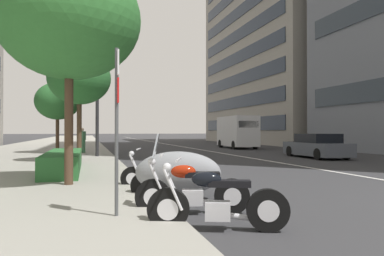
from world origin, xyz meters
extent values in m
cube|color=gray|center=(30.00, 12.06, 0.07)|extent=(160.00, 9.26, 0.15)
cube|color=silver|center=(35.00, 0.00, 0.00)|extent=(110.00, 0.16, 0.01)
cylinder|color=black|center=(0.48, 7.68, 0.33)|extent=(0.34, 0.65, 0.65)
cylinder|color=silver|center=(0.48, 7.68, 0.33)|extent=(0.23, 0.35, 0.33)
cylinder|color=black|center=(-0.04, 6.26, 0.33)|extent=(0.34, 0.65, 0.65)
cylinder|color=silver|center=(-0.04, 6.26, 0.33)|extent=(0.23, 0.35, 0.33)
cube|color=silver|center=(0.22, 6.97, 0.31)|extent=(0.37, 0.45, 0.28)
cube|color=black|center=(0.16, 6.80, 0.73)|extent=(0.43, 0.68, 0.10)
ellipsoid|color=black|center=(0.28, 7.13, 0.79)|extent=(0.38, 0.51, 0.24)
cylinder|color=silver|center=(0.39, 7.63, 0.63)|extent=(0.15, 0.31, 0.64)
cylinder|color=silver|center=(0.52, 7.59, 0.63)|extent=(0.15, 0.31, 0.64)
cylinder|color=silver|center=(0.43, 7.53, 1.09)|extent=(0.58, 0.24, 0.04)
sphere|color=silver|center=(0.49, 7.70, 0.97)|extent=(0.14, 0.14, 0.14)
cylinder|color=silver|center=(0.26, 6.66, 0.20)|extent=(0.32, 0.67, 0.16)
cylinder|color=black|center=(1.57, 7.73, 0.33)|extent=(0.27, 0.66, 0.65)
cylinder|color=silver|center=(1.57, 7.73, 0.33)|extent=(0.21, 0.35, 0.33)
cylinder|color=black|center=(1.22, 6.32, 0.33)|extent=(0.27, 0.66, 0.65)
cylinder|color=silver|center=(1.22, 6.32, 0.33)|extent=(0.21, 0.35, 0.33)
cube|color=silver|center=(1.40, 7.03, 0.31)|extent=(0.34, 0.43, 0.28)
cube|color=black|center=(1.35, 6.85, 0.73)|extent=(0.37, 0.67, 0.10)
ellipsoid|color=#991E0A|center=(1.44, 7.19, 0.79)|extent=(0.34, 0.50, 0.24)
cylinder|color=silver|center=(1.49, 7.67, 0.63)|extent=(0.12, 0.32, 0.64)
cylinder|color=silver|center=(1.62, 7.64, 0.63)|extent=(0.12, 0.32, 0.64)
cylinder|color=silver|center=(1.54, 7.58, 1.09)|extent=(0.59, 0.18, 0.04)
sphere|color=silver|center=(1.58, 7.75, 0.97)|extent=(0.14, 0.14, 0.14)
cube|color=#B2BCC6|center=(1.56, 7.68, 1.27)|extent=(0.46, 0.22, 0.44)
cylinder|color=silver|center=(1.47, 6.72, 0.20)|extent=(0.25, 0.69, 0.16)
ellipsoid|color=gray|center=(2.88, 6.94, 0.59)|extent=(1.42, 2.09, 0.96)
cylinder|color=black|center=(3.15, 7.66, 0.30)|extent=(0.31, 0.60, 0.60)
cylinder|color=black|center=(4.44, 7.77, 0.30)|extent=(0.28, 0.61, 0.60)
cylinder|color=silver|center=(4.44, 7.77, 0.30)|extent=(0.21, 0.33, 0.30)
cylinder|color=black|center=(4.02, 6.33, 0.30)|extent=(0.28, 0.61, 0.60)
cylinder|color=silver|center=(4.02, 6.33, 0.30)|extent=(0.21, 0.33, 0.30)
cube|color=silver|center=(4.23, 7.05, 0.29)|extent=(0.36, 0.44, 0.28)
cube|color=black|center=(4.18, 6.88, 0.70)|extent=(0.39, 0.68, 0.10)
ellipsoid|color=navy|center=(4.28, 7.21, 0.76)|extent=(0.36, 0.51, 0.24)
cylinder|color=silver|center=(4.35, 7.71, 0.61)|extent=(0.13, 0.32, 0.64)
cylinder|color=silver|center=(4.48, 7.67, 0.61)|extent=(0.13, 0.32, 0.64)
cylinder|color=silver|center=(4.39, 7.61, 1.06)|extent=(0.59, 0.20, 0.04)
sphere|color=silver|center=(4.44, 7.79, 0.94)|extent=(0.14, 0.14, 0.14)
cylinder|color=silver|center=(4.29, 6.74, 0.18)|extent=(0.28, 0.68, 0.16)
cube|color=#4C515B|center=(12.88, -3.69, 0.51)|extent=(4.59, 2.03, 0.72)
cube|color=black|center=(12.75, -3.68, 1.12)|extent=(2.39, 1.79, 0.51)
cylinder|color=black|center=(14.40, -2.92, 0.31)|extent=(0.63, 0.25, 0.62)
cylinder|color=black|center=(14.33, -4.59, 0.31)|extent=(0.63, 0.25, 0.62)
cylinder|color=black|center=(11.43, -2.78, 0.31)|extent=(0.63, 0.25, 0.62)
cylinder|color=black|center=(11.35, -4.45, 0.31)|extent=(0.63, 0.25, 0.62)
cube|color=silver|center=(24.61, -3.84, 1.52)|extent=(5.16, 2.22, 2.60)
cube|color=black|center=(22.08, -3.77, 2.09)|extent=(0.09, 1.75, 0.56)
cylinder|color=black|center=(26.37, -2.96, 0.36)|extent=(0.73, 0.28, 0.72)
cylinder|color=black|center=(26.32, -4.83, 0.36)|extent=(0.73, 0.28, 0.72)
cylinder|color=black|center=(22.90, -2.86, 0.36)|extent=(0.73, 0.28, 0.72)
cylinder|color=black|center=(22.85, -4.73, 0.36)|extent=(0.73, 0.28, 0.72)
cylinder|color=#47494C|center=(1.01, 8.43, 1.52)|extent=(0.06, 0.06, 2.73)
cube|color=silver|center=(1.01, 8.41, 2.63)|extent=(0.32, 0.02, 0.40)
cube|color=red|center=(1.01, 8.41, 2.18)|extent=(0.32, 0.02, 0.40)
cylinder|color=#232326|center=(15.53, 8.37, 4.76)|extent=(0.18, 0.18, 9.22)
cube|color=#194C99|center=(15.18, 8.37, 5.03)|extent=(0.56, 0.03, 1.10)
cube|color=#194C99|center=(15.88, 8.37, 5.03)|extent=(0.56, 0.03, 1.10)
cube|color=#28602D|center=(8.25, 9.68, 0.48)|extent=(5.63, 1.10, 0.66)
cylinder|color=#473323|center=(4.84, 9.35, 1.60)|extent=(0.22, 0.22, 2.90)
ellipsoid|color=#2D6B2D|center=(4.84, 9.35, 4.43)|extent=(3.68, 3.68, 3.13)
cylinder|color=#473323|center=(12.42, 9.25, 1.52)|extent=(0.22, 0.22, 2.74)
ellipsoid|color=#265B28|center=(12.42, 9.25, 3.96)|extent=(2.85, 2.85, 2.42)
cylinder|color=#473323|center=(19.64, 10.73, 1.27)|extent=(0.22, 0.22, 2.25)
ellipsoid|color=#265B28|center=(19.64, 10.73, 3.45)|extent=(2.80, 2.80, 2.38)
cube|color=#3F724C|center=(19.09, 9.21, 0.55)|extent=(0.40, 0.40, 0.81)
cube|color=#3F724C|center=(19.09, 9.21, 1.23)|extent=(0.47, 0.47, 0.55)
sphere|color=beige|center=(19.09, 9.21, 1.62)|extent=(0.22, 0.22, 0.22)
cube|color=gray|center=(37.38, -18.42, 14.81)|extent=(25.60, 17.97, 29.61)
cube|color=#232D3D|center=(37.38, -9.39, 2.37)|extent=(23.04, 0.08, 1.50)
cube|color=#232D3D|center=(37.38, -9.39, 5.20)|extent=(23.04, 0.08, 1.50)
cube|color=#232D3D|center=(37.38, -9.39, 8.03)|extent=(23.04, 0.08, 1.50)
cube|color=#232D3D|center=(37.38, -9.39, 10.86)|extent=(23.04, 0.08, 1.50)
cube|color=#232D3D|center=(37.38, -9.39, 13.69)|extent=(23.04, 0.08, 1.50)
cube|color=#232D3D|center=(37.38, -9.39, 16.52)|extent=(23.04, 0.08, 1.50)
camera|label=1|loc=(-4.98, 8.88, 1.53)|focal=33.85mm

